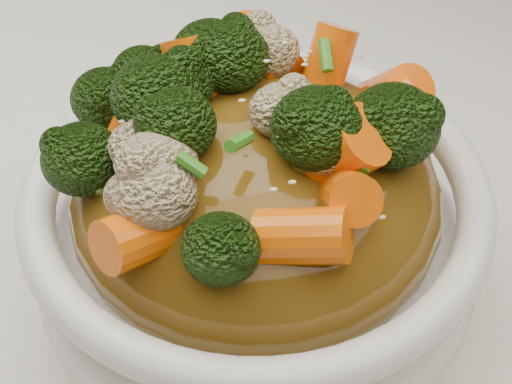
{
  "coord_description": "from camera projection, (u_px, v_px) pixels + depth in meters",
  "views": [
    {
      "loc": [
        -0.02,
        -0.29,
        1.1
      ],
      "look_at": [
        0.03,
        -0.02,
        0.83
      ],
      "focal_mm": 55.0,
      "sensor_mm": 36.0,
      "label": 1
    }
  ],
  "objects": [
    {
      "name": "sesame_seeds",
      "position": [
        256.0,
        87.0,
        0.34
      ],
      "size": [
        0.21,
        0.21,
        0.01
      ],
      "primitive_type": null,
      "rotation": [
        0.0,
        0.0,
        -0.28
      ],
      "color": "beige",
      "rests_on": "sauce_base"
    },
    {
      "name": "broccoli",
      "position": [
        256.0,
        91.0,
        0.34
      ],
      "size": [
        0.23,
        0.23,
        0.05
      ],
      "primitive_type": null,
      "rotation": [
        0.0,
        0.0,
        -0.28
      ],
      "color": "black",
      "rests_on": "sauce_base"
    },
    {
      "name": "carrots",
      "position": [
        256.0,
        89.0,
        0.34
      ],
      "size": [
        0.23,
        0.23,
        0.05
      ],
      "primitive_type": null,
      "rotation": [
        0.0,
        0.0,
        -0.28
      ],
      "color": "#F66508",
      "rests_on": "sauce_base"
    },
    {
      "name": "scallions",
      "position": [
        256.0,
        87.0,
        0.34
      ],
      "size": [
        0.17,
        0.17,
        0.02
      ],
      "primitive_type": null,
      "rotation": [
        0.0,
        0.0,
        -0.28
      ],
      "color": "#35851E",
      "rests_on": "sauce_base"
    },
    {
      "name": "tablecloth",
      "position": [
        195.0,
        288.0,
        0.47
      ],
      "size": [
        1.2,
        0.8,
        0.04
      ],
      "primitive_type": "cube",
      "color": "white",
      "rests_on": "dining_table"
    },
    {
      "name": "cauliflower",
      "position": [
        256.0,
        95.0,
        0.35
      ],
      "size": [
        0.23,
        0.23,
        0.04
      ],
      "primitive_type": null,
      "rotation": [
        0.0,
        0.0,
        -0.28
      ],
      "color": "beige",
      "rests_on": "sauce_base"
    },
    {
      "name": "sauce_base",
      "position": [
        256.0,
        197.0,
        0.39
      ],
      "size": [
        0.23,
        0.23,
        0.1
      ],
      "primitive_type": "ellipsoid",
      "rotation": [
        0.0,
        0.0,
        -0.28
      ],
      "color": "brown",
      "rests_on": "bowl"
    },
    {
      "name": "bowl",
      "position": [
        256.0,
        239.0,
        0.41
      ],
      "size": [
        0.29,
        0.29,
        0.09
      ],
      "primitive_type": null,
      "rotation": [
        0.0,
        0.0,
        -0.28
      ],
      "color": "white",
      "rests_on": "tablecloth"
    }
  ]
}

